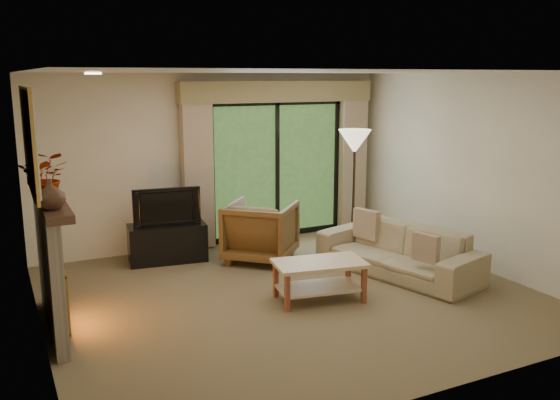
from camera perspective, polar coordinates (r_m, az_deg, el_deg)
name	(u,v)px	position (r m, az deg, el deg)	size (l,w,h in m)	color
floor	(291,295)	(7.14, 1.08, -9.12)	(5.50, 5.50, 0.00)	#746344
ceiling	(292,72)	(6.67, 1.17, 12.24)	(5.50, 5.50, 0.00)	silver
wall_back	(216,160)	(9.05, -6.18, 3.81)	(5.00, 5.00, 0.00)	beige
wall_front	(439,241)	(4.76, 15.10, -3.85)	(5.00, 5.00, 0.00)	beige
wall_left	(33,211)	(6.06, -22.67, -1.03)	(5.00, 5.00, 0.00)	beige
wall_right	(473,171)	(8.39, 18.07, 2.66)	(5.00, 5.00, 0.00)	beige
fireplace	(50,266)	(6.41, -21.28, -5.93)	(0.24, 1.70, 1.37)	gray
mirror	(30,141)	(6.16, -22.95, 5.29)	(0.07, 1.45, 1.02)	tan
sliding_door	(277,169)	(9.42, -0.32, 2.96)	(2.26, 0.10, 2.16)	black
curtain_left	(197,170)	(8.80, -7.95, 2.88)	(0.45, 0.18, 2.35)	tan
curtain_right	(352,159)	(9.97, 6.97, 3.95)	(0.45, 0.18, 2.35)	tan
cornice	(279,92)	(9.23, -0.08, 10.39)	(3.20, 0.24, 0.32)	#9A8859
media_console	(167,243)	(8.46, -10.79, -4.06)	(1.06, 0.48, 0.53)	black
tv	(166,206)	(8.34, -10.93, -0.54)	(0.92, 0.12, 0.53)	black
armchair	(261,231)	(8.32, -1.86, -3.03)	(0.90, 0.92, 0.84)	brown
sofa	(398,251)	(7.92, 11.28, -4.80)	(2.18, 0.85, 0.64)	tan
pillow_near	(426,248)	(7.35, 13.86, -4.51)	(0.09, 0.34, 0.34)	brown
pillow_far	(366,224)	(8.30, 8.32, -2.31)	(0.11, 0.41, 0.41)	brown
coffee_table	(319,281)	(6.92, 3.80, -7.77)	(1.04, 0.57, 0.47)	beige
floor_lamp	(353,190)	(8.82, 7.08, 0.93)	(0.48, 0.48, 1.80)	#FBEFC5
vase	(50,194)	(5.73, -21.22, 0.50)	(0.26, 0.26, 0.27)	#493021
branches	(46,177)	(6.03, -21.59, 2.07)	(0.45, 0.39, 0.50)	#962705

